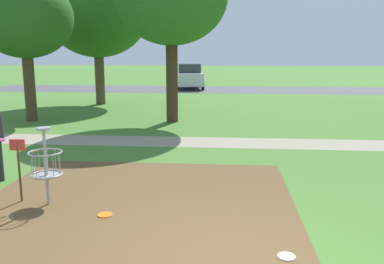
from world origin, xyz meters
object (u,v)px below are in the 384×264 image
Objects in this scene: disc_golf_basket at (43,163)px; frisbee_mid_grass at (34,151)px; frisbee_near_basket at (105,215)px; frisbee_by_tee at (287,257)px; tree_near_left at (24,18)px; tree_near_right at (97,14)px; parked_car_leftmost at (189,76)px.

disc_golf_basket reaches higher than frisbee_mid_grass.
frisbee_by_tee is at bearing -22.61° from frisbee_near_basket.
disc_golf_basket is at bearing 158.27° from frisbee_by_tee.
frisbee_mid_grass is 0.05× the size of tree_near_left.
tree_near_right reaches higher than parked_car_leftmost.
frisbee_by_tee is at bearing -50.44° from tree_near_left.
parked_car_leftmost is at bearing 89.13° from disc_golf_basket.
disc_golf_basket is 23.68m from parked_car_leftmost.
frisbee_mid_grass is at bearing -96.87° from parked_car_leftmost.
frisbee_mid_grass is (-6.06, 5.37, 0.00)m from frisbee_by_tee.
frisbee_near_basket is at bearing -87.97° from parked_car_leftmost.
tree_near_right is 1.52× the size of parked_car_leftmost.
frisbee_near_basket and frisbee_by_tee have the same top height.
disc_golf_basket is 0.31× the size of parked_car_leftmost.
disc_golf_basket is 0.21× the size of tree_near_right.
tree_near_left reaches higher than frisbee_by_tee.
parked_car_leftmost is (0.36, 23.68, 0.17)m from disc_golf_basket.
parked_car_leftmost reaches higher than frisbee_mid_grass.
tree_near_left is 0.82× the size of tree_near_right.
tree_near_right is at bearing 97.38° from frisbee_mid_grass.
disc_golf_basket is 4.39m from frisbee_by_tee.
frisbee_near_basket and frisbee_mid_grass have the same top height.
frisbee_mid_grass is (-3.25, 4.20, 0.00)m from frisbee_near_basket.
disc_golf_basket is at bearing -90.87° from parked_car_leftmost.
frisbee_near_basket is 0.05× the size of tree_near_left.
frisbee_by_tee is 0.04× the size of tree_near_left.
tree_near_right is (1.13, 5.35, 0.60)m from tree_near_left.
disc_golf_basket is 5.85× the size of frisbee_by_tee.
tree_near_right reaches higher than tree_near_left.
disc_golf_basket is at bearing -76.51° from tree_near_right.
frisbee_by_tee is at bearing -64.73° from tree_near_right.
frisbee_mid_grass is 20.08m from parked_car_leftmost.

